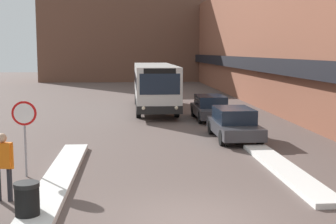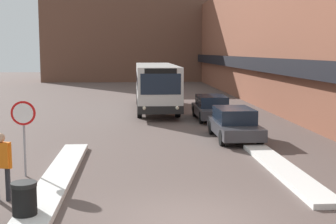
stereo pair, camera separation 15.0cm
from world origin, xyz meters
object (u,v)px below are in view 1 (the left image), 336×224
object	(u,v)px
parked_car_middle	(211,107)
stop_sign	(24,122)
pedestrian	(3,161)
parked_car_front	(234,123)
trash_bin	(27,203)
city_bus	(154,85)

from	to	relation	value
parked_car_middle	stop_sign	size ratio (longest dim) A/B	1.88
pedestrian	parked_car_front	bearing A→B (deg)	57.74
parked_car_front	stop_sign	world-z (taller)	stop_sign
trash_bin	parked_car_middle	bearing A→B (deg)	66.27
parked_car_front	trash_bin	size ratio (longest dim) A/B	4.62
parked_car_middle	stop_sign	xyz separation A→B (m)	(-7.90, -11.83, 1.04)
pedestrian	trash_bin	world-z (taller)	pedestrian
trash_bin	city_bus	bearing A→B (deg)	79.00
city_bus	trash_bin	xyz separation A→B (m)	(-3.99, -20.55, -1.20)
stop_sign	trash_bin	distance (m)	4.36
parked_car_front	pedestrian	size ratio (longest dim) A/B	2.43
parked_car_front	parked_car_middle	xyz separation A→B (m)	(-0.00, 6.12, -0.01)
stop_sign	trash_bin	xyz separation A→B (m)	(0.90, -4.07, -1.26)
city_bus	parked_car_front	xyz separation A→B (m)	(3.00, -10.76, -0.96)
stop_sign	pedestrian	size ratio (longest dim) A/B	1.32
parked_car_front	parked_car_middle	world-z (taller)	parked_car_front
pedestrian	city_bus	bearing A→B (deg)	87.43
parked_car_front	pedestrian	world-z (taller)	pedestrian
parked_car_front	parked_car_middle	distance (m)	6.12
parked_car_front	trash_bin	xyz separation A→B (m)	(-6.99, -9.79, -0.24)
parked_car_middle	trash_bin	xyz separation A→B (m)	(-6.99, -15.91, -0.22)
pedestrian	trash_bin	bearing A→B (deg)	-48.18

